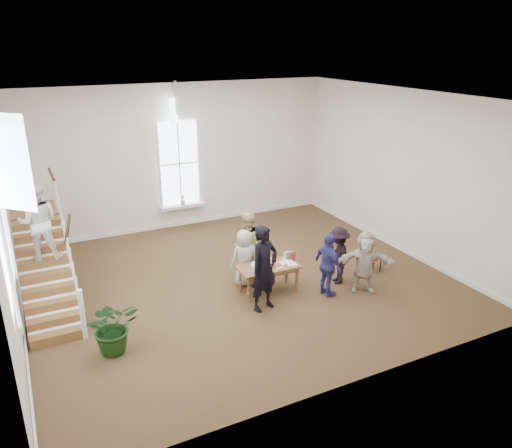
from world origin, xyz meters
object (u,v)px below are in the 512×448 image
elderly_woman (244,258)px  floor_plant (113,326)px  woman_cluster_b (338,255)px  side_chair (371,253)px  police_officer (264,268)px  library_table (270,269)px  person_yellow (247,244)px  woman_cluster_c (365,262)px  woman_cluster_a (328,265)px

elderly_woman → floor_plant: elderly_woman is taller
woman_cluster_b → side_chair: 1.24m
side_chair → police_officer: bearing=177.2°
woman_cluster_b → floor_plant: size_ratio=1.32×
floor_plant → library_table: bearing=12.2°
elderly_woman → person_yellow: bearing=-118.9°
library_table → side_chair: bearing=-0.1°
police_officer → elderly_woman: bearing=68.5°
elderly_woman → woman_cluster_c: 2.88m
police_officer → woman_cluster_b: 2.26m
woman_cluster_a → woman_cluster_b: bearing=-56.6°
person_yellow → police_officer: bearing=58.4°
library_table → person_yellow: (-0.08, 1.11, 0.23)m
police_officer → woman_cluster_b: (2.22, 0.33, -0.26)m
woman_cluster_a → woman_cluster_b: 0.75m
elderly_woman → woman_cluster_c: (2.42, -1.57, 0.05)m
elderly_woman → floor_plant: (-3.45, -1.44, -0.17)m
police_officer → side_chair: police_officer is taller
library_table → woman_cluster_b: 1.77m
elderly_woman → woman_cluster_a: (1.52, -1.37, 0.06)m
police_officer → elderly_woman: police_officer is taller
woman_cluster_a → woman_cluster_c: 0.92m
person_yellow → floor_plant: bearing=8.6°
woman_cluster_a → side_chair: 1.93m
police_officer → woman_cluster_b: police_officer is taller
library_table → elderly_woman: (-0.38, 0.61, 0.11)m
elderly_woman → woman_cluster_c: size_ratio=0.94×
library_table → floor_plant: floor_plant is taller
library_table → side_chair: side_chair is taller
woman_cluster_c → police_officer: bearing=-159.0°
woman_cluster_a → side_chair: bearing=-73.3°
police_officer → person_yellow: police_officer is taller
library_table → elderly_woman: 0.72m
library_table → woman_cluster_a: size_ratio=0.95×
woman_cluster_b → floor_plant: (-5.57, -0.52, -0.18)m
woman_cluster_b → side_chair: (1.19, 0.21, -0.25)m
library_table → side_chair: size_ratio=1.70×
library_table → elderly_woman: elderly_woman is taller
library_table → woman_cluster_a: 1.38m
woman_cluster_a → woman_cluster_b: woman_cluster_a is taller
elderly_woman → person_yellow: person_yellow is taller
police_officer → side_chair: bearing=-7.9°
woman_cluster_b → library_table: bearing=-81.5°
floor_plant → elderly_woman: bearing=22.6°
floor_plant → side_chair: 6.80m
woman_cluster_a → floor_plant: size_ratio=1.41×
police_officer → woman_cluster_c: size_ratio=1.30×
woman_cluster_b → floor_plant: 5.59m
elderly_woman → woman_cluster_a: woman_cluster_a is taller
library_table → woman_cluster_c: woman_cluster_c is taller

